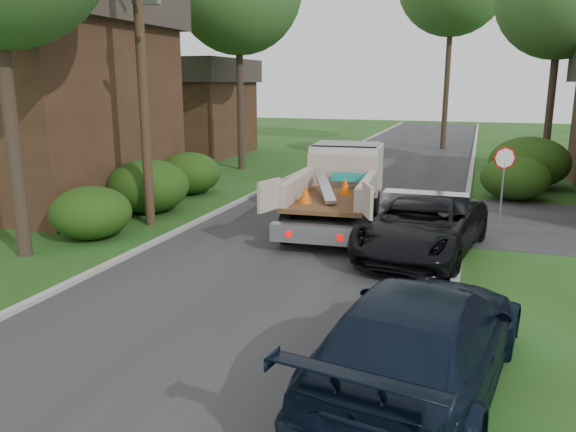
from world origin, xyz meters
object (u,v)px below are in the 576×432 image
(flatbed_truck, at_px, (341,181))
(utility_pole, at_px, (141,58))
(house_left_far, at_px, (185,106))
(house_left_near, at_px, (23,88))
(navy_suv, at_px, (421,338))
(stop_sign, at_px, (504,168))
(black_pickup, at_px, (423,225))

(flatbed_truck, bearing_deg, utility_pole, -160.65)
(utility_pole, height_order, house_left_far, utility_pole)
(house_left_near, xyz_separation_m, flatbed_truck, (12.19, 0.45, -2.95))
(house_left_near, bearing_deg, navy_suv, -31.02)
(flatbed_truck, bearing_deg, stop_sign, 13.03)
(utility_pole, xyz_separation_m, flatbed_truck, (5.67, 2.47, -3.85))
(black_pickup, xyz_separation_m, navy_suv, (0.67, -7.00, 0.05))
(utility_pole, distance_m, black_pickup, 9.68)
(stop_sign, distance_m, utility_pole, 11.91)
(house_left_near, distance_m, flatbed_truck, 12.55)
(flatbed_truck, relative_size, navy_suv, 1.15)
(house_left_far, xyz_separation_m, flatbed_truck, (13.69, -14.55, -1.72))
(stop_sign, distance_m, house_left_near, 17.50)
(flatbed_truck, bearing_deg, black_pickup, -49.31)
(house_left_far, distance_m, navy_suv, 30.07)
(stop_sign, xyz_separation_m, house_left_near, (-17.20, -2.00, 2.50))
(utility_pole, relative_size, house_left_far, 1.32)
(stop_sign, xyz_separation_m, flatbed_truck, (-5.01, -1.55, -0.45))
(stop_sign, bearing_deg, black_pickup, -114.70)
(black_pickup, bearing_deg, navy_suv, -75.38)
(house_left_far, height_order, flatbed_truck, house_left_far)
(flatbed_truck, bearing_deg, navy_suv, -74.25)
(utility_pole, bearing_deg, navy_suv, -38.87)
(black_pickup, relative_size, navy_suv, 0.98)
(house_left_near, height_order, black_pickup, house_left_near)
(house_left_near, distance_m, black_pickup, 15.73)
(stop_sign, distance_m, house_left_far, 22.81)
(house_left_near, height_order, flatbed_truck, house_left_near)
(house_left_far, relative_size, flatbed_truck, 1.14)
(house_left_far, distance_m, flatbed_truck, 20.05)
(house_left_far, distance_m, black_pickup, 24.25)
(black_pickup, height_order, navy_suv, navy_suv)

